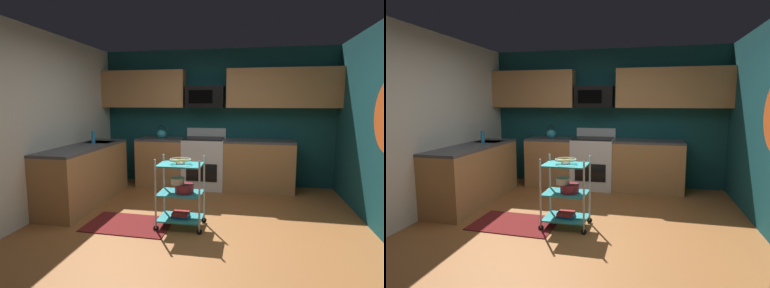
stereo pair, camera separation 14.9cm
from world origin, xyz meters
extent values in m
cube|color=#995B2D|center=(0.00, 0.00, -0.02)|extent=(4.40, 4.80, 0.04)
cube|color=#14474C|center=(0.00, 2.43, 1.30)|extent=(4.52, 0.06, 2.60)
cube|color=silver|center=(-2.23, 0.00, 1.30)|extent=(0.06, 4.80, 2.60)
cube|color=#B27F4C|center=(0.00, 2.10, 0.44)|extent=(2.89, 0.60, 0.88)
cube|color=#4C4C51|center=(0.00, 2.10, 0.90)|extent=(2.89, 0.60, 0.04)
cube|color=#B27F4C|center=(-1.90, 0.85, 0.44)|extent=(0.60, 1.90, 0.88)
cube|color=#4C4C51|center=(-1.90, 0.85, 0.90)|extent=(0.60, 1.90, 0.04)
cube|color=#B7BABC|center=(-1.90, 1.35, 0.84)|extent=(0.44, 0.36, 0.16)
cube|color=white|center=(-0.18, 2.10, 0.46)|extent=(0.76, 0.64, 0.92)
cube|color=black|center=(-0.18, 1.78, 0.35)|extent=(0.56, 0.01, 0.32)
cube|color=white|center=(-0.18, 2.39, 1.01)|extent=(0.76, 0.06, 0.18)
cube|color=black|center=(-0.18, 2.10, 0.93)|extent=(0.72, 0.60, 0.02)
cube|color=#B27F4C|center=(-1.39, 2.23, 1.85)|extent=(1.62, 0.33, 0.70)
cube|color=#B27F4C|center=(1.21, 2.23, 1.85)|extent=(1.98, 0.33, 0.70)
cube|color=black|center=(-0.18, 2.21, 1.70)|extent=(0.70, 0.38, 0.40)
cube|color=black|center=(-0.24, 2.02, 1.70)|extent=(0.44, 0.01, 0.24)
cylinder|color=silver|center=(-0.47, -0.01, 0.47)|extent=(0.02, 0.02, 0.88)
cylinder|color=black|center=(-0.47, -0.01, 0.04)|extent=(0.07, 0.02, 0.07)
cylinder|color=silver|center=(0.08, -0.01, 0.47)|extent=(0.02, 0.02, 0.88)
cylinder|color=black|center=(0.08, -0.01, 0.04)|extent=(0.07, 0.02, 0.07)
cylinder|color=silver|center=(-0.47, 0.37, 0.47)|extent=(0.02, 0.02, 0.88)
cylinder|color=black|center=(-0.47, 0.37, 0.04)|extent=(0.07, 0.02, 0.07)
cylinder|color=silver|center=(0.08, 0.37, 0.47)|extent=(0.02, 0.02, 0.88)
cylinder|color=black|center=(0.08, 0.37, 0.04)|extent=(0.07, 0.02, 0.07)
cube|color=teal|center=(-0.19, 0.18, 0.12)|extent=(0.55, 0.38, 0.02)
cube|color=teal|center=(-0.19, 0.18, 0.45)|extent=(0.55, 0.38, 0.02)
cube|color=teal|center=(-0.19, 0.18, 0.82)|extent=(0.55, 0.38, 0.02)
torus|color=silver|center=(-0.19, 0.18, 0.89)|extent=(0.27, 0.27, 0.01)
cylinder|color=silver|center=(-0.19, 0.18, 0.84)|extent=(0.12, 0.12, 0.02)
ellipsoid|color=yellow|center=(-0.15, 0.20, 0.87)|extent=(0.17, 0.09, 0.04)
ellipsoid|color=yellow|center=(-0.24, 0.17, 0.87)|extent=(0.17, 0.09, 0.04)
cylinder|color=maroon|center=(-0.15, 0.18, 0.51)|extent=(0.24, 0.24, 0.11)
torus|color=maroon|center=(-0.15, 0.18, 0.57)|extent=(0.25, 0.25, 0.01)
cylinder|color=silver|center=(-0.23, 0.16, 0.61)|extent=(0.17, 0.17, 0.08)
torus|color=silver|center=(-0.23, 0.16, 0.65)|extent=(0.18, 0.18, 0.01)
cube|color=#1E4C8C|center=(-0.19, 0.18, 0.15)|extent=(0.22, 0.19, 0.03)
cube|color=#B22626|center=(-0.19, 0.18, 0.18)|extent=(0.21, 0.18, 0.03)
sphere|color=teal|center=(-1.00, 2.10, 0.99)|extent=(0.18, 0.18, 0.18)
sphere|color=black|center=(-1.00, 2.10, 1.08)|extent=(0.03, 0.03, 0.03)
cone|color=teal|center=(-0.92, 2.10, 1.01)|extent=(0.09, 0.04, 0.06)
torus|color=black|center=(-1.00, 2.10, 1.10)|extent=(0.12, 0.01, 0.12)
cylinder|color=#2D8CBF|center=(-1.92, 1.17, 1.02)|extent=(0.06, 0.06, 0.20)
cube|color=maroon|center=(-0.88, 0.12, 0.01)|extent=(1.11, 0.72, 0.01)
camera|label=1|loc=(0.66, -3.50, 1.61)|focal=28.59mm
camera|label=2|loc=(0.80, -3.47, 1.61)|focal=28.59mm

